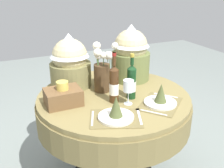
% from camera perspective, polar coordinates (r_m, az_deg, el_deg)
% --- Properties ---
extents(dining_table, '(1.23, 1.23, 0.78)m').
position_cam_1_polar(dining_table, '(2.17, 0.34, -5.97)').
color(dining_table, olive).
rests_on(dining_table, ground).
extents(place_setting_left, '(0.41, 0.37, 0.16)m').
position_cam_1_polar(place_setting_left, '(1.74, 0.86, -6.10)').
color(place_setting_left, brown).
rests_on(place_setting_left, dining_table).
extents(place_setting_right, '(0.43, 0.42, 0.16)m').
position_cam_1_polar(place_setting_right, '(1.96, 10.43, -3.05)').
color(place_setting_right, brown).
rests_on(place_setting_right, dining_table).
extents(flower_vase, '(0.19, 0.25, 0.40)m').
position_cam_1_polar(flower_vase, '(2.11, -2.07, 2.88)').
color(flower_vase, '#47331E').
rests_on(flower_vase, dining_table).
extents(wine_bottle_left, '(0.07, 0.07, 0.38)m').
position_cam_1_polar(wine_bottle_left, '(1.92, 0.44, -0.02)').
color(wine_bottle_left, '#422814').
rests_on(wine_bottle_left, dining_table).
extents(wine_bottle_centre, '(0.07, 0.07, 0.35)m').
position_cam_1_polar(wine_bottle_centre, '(2.00, 4.23, 0.50)').
color(wine_bottle_centre, '#143819').
rests_on(wine_bottle_centre, dining_table).
extents(wine_glass_right, '(0.08, 0.08, 0.19)m').
position_cam_1_polar(wine_glass_right, '(1.90, 3.59, -0.54)').
color(wine_glass_right, silver).
rests_on(wine_glass_right, dining_table).
extents(gift_tub_back_left, '(0.34, 0.34, 0.45)m').
position_cam_1_polar(gift_tub_back_left, '(2.23, -9.07, 5.29)').
color(gift_tub_back_left, olive).
rests_on(gift_tub_back_left, dining_table).
extents(gift_tub_back_right, '(0.34, 0.34, 0.49)m').
position_cam_1_polar(gift_tub_back_right, '(2.35, 4.06, 7.10)').
color(gift_tub_back_right, olive).
rests_on(gift_tub_back_right, dining_table).
extents(woven_basket_side_left, '(0.26, 0.19, 0.18)m').
position_cam_1_polar(woven_basket_side_left, '(1.94, -10.47, -2.64)').
color(woven_basket_side_left, brown).
rests_on(woven_basket_side_left, dining_table).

